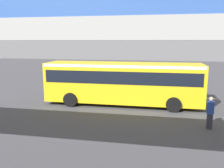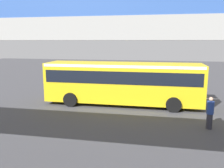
% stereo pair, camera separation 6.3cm
% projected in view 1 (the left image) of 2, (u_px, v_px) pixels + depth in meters
% --- Properties ---
extents(ground, '(80.00, 80.00, 0.00)m').
position_uv_depth(ground, '(132.00, 102.00, 18.37)').
color(ground, '#424247').
extents(city_bus, '(11.54, 2.85, 3.15)m').
position_uv_depth(city_bus, '(122.00, 80.00, 17.31)').
color(city_bus, yellow).
rests_on(city_bus, ground).
extents(pedestrian, '(0.38, 0.38, 1.79)m').
position_uv_depth(pedestrian, '(210.00, 113.00, 12.63)').
color(pedestrian, '#2D2D38').
rests_on(pedestrian, ground).
extents(lane_dash_leftmost, '(2.00, 0.20, 0.01)m').
position_uv_depth(lane_dash_leftmost, '(206.00, 98.00, 19.49)').
color(lane_dash_leftmost, silver).
rests_on(lane_dash_leftmost, ground).
extents(lane_dash_left, '(2.00, 0.20, 0.01)m').
position_uv_depth(lane_dash_left, '(157.00, 96.00, 20.21)').
color(lane_dash_left, silver).
rests_on(lane_dash_left, ground).
extents(lane_dash_centre, '(2.00, 0.20, 0.01)m').
position_uv_depth(lane_dash_centre, '(112.00, 94.00, 20.94)').
color(lane_dash_centre, silver).
rests_on(lane_dash_centre, ground).
extents(lane_dash_right, '(2.00, 0.20, 0.01)m').
position_uv_depth(lane_dash_right, '(70.00, 93.00, 21.66)').
color(lane_dash_right, silver).
rests_on(lane_dash_right, ground).
extents(pedestrian_overpass, '(31.82, 2.60, 6.38)m').
position_uv_depth(pedestrian_overpass, '(91.00, 42.00, 6.28)').
color(pedestrian_overpass, '#9E9E99').
rests_on(pedestrian_overpass, ground).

